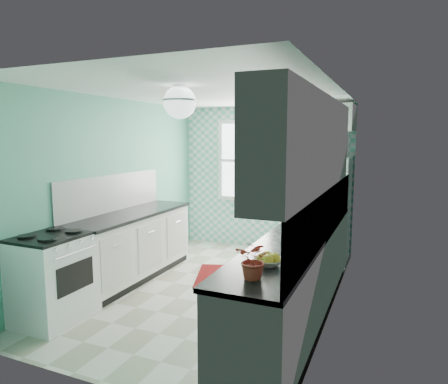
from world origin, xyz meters
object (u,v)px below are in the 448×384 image
at_px(ceiling_light, 180,102).
at_px(stove, 54,276).
at_px(potted_plant, 255,260).
at_px(microwave, 327,146).
at_px(sink, 318,216).
at_px(fridge, 325,209).
at_px(fruit_bowl, 268,262).

height_order(ceiling_light, stove, ceiling_light).
xyz_separation_m(potted_plant, microwave, (-0.09, 3.70, 0.74)).
xyz_separation_m(ceiling_light, sink, (1.20, 1.51, -1.39)).
distance_m(stove, microwave, 4.24).
bearing_deg(sink, fridge, 98.06).
relative_size(ceiling_light, potted_plant, 1.20).
xyz_separation_m(ceiling_light, fridge, (1.11, 2.63, -1.49)).
xyz_separation_m(ceiling_light, microwave, (1.11, 2.63, -0.50)).
relative_size(ceiling_light, fruit_bowl, 1.52).
bearing_deg(fruit_bowl, potted_plant, -90.00).
bearing_deg(microwave, fruit_bowl, 95.06).
bearing_deg(microwave, stove, 58.46).
xyz_separation_m(sink, potted_plant, (-0.00, -2.58, 0.15)).
bearing_deg(potted_plant, ceiling_light, 138.15).
xyz_separation_m(fruit_bowl, potted_plant, (0.00, -0.34, 0.12)).
height_order(sink, fruit_bowl, sink).
height_order(potted_plant, microwave, microwave).
distance_m(fridge, microwave, 0.99).
bearing_deg(fridge, potted_plant, -85.53).
distance_m(fruit_bowl, potted_plant, 0.36).
distance_m(ceiling_light, microwave, 2.90).
height_order(stove, microwave, microwave).
distance_m(stove, sink, 3.27).
bearing_deg(fruit_bowl, sink, 89.90).
bearing_deg(microwave, ceiling_light, 70.64).
distance_m(fridge, sink, 1.13).
height_order(stove, sink, sink).
bearing_deg(microwave, potted_plant, 94.92).
distance_m(ceiling_light, fridge, 3.22).
relative_size(fruit_bowl, microwave, 0.39).
distance_m(stove, fruit_bowl, 2.45).
bearing_deg(ceiling_light, potted_plant, -41.85).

